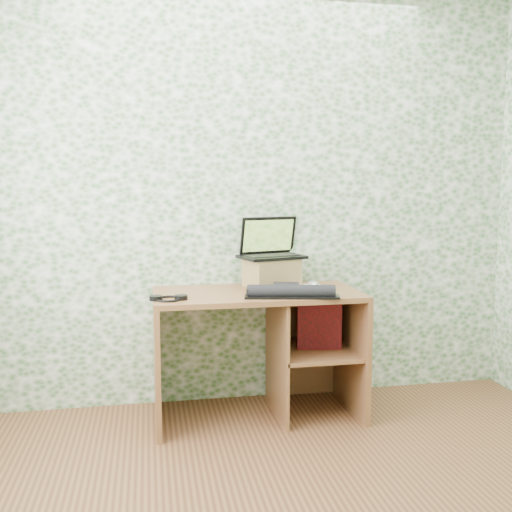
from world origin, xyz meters
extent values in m
plane|color=white|center=(0.00, 1.75, 1.30)|extent=(3.50, 0.00, 3.50)
cube|color=brown|center=(0.00, 1.44, 0.73)|extent=(1.20, 0.60, 0.03)
cube|color=brown|center=(-0.58, 1.44, 0.36)|extent=(0.03, 0.60, 0.72)
cube|color=brown|center=(0.58, 1.44, 0.36)|extent=(0.03, 0.60, 0.72)
cube|color=brown|center=(0.12, 1.44, 0.36)|extent=(0.02, 0.56, 0.72)
cube|color=brown|center=(0.35, 1.44, 0.38)|extent=(0.46, 0.56, 0.02)
cube|color=brown|center=(0.36, 1.73, 0.36)|extent=(0.48, 0.02, 0.72)
cube|color=olive|center=(0.12, 1.58, 0.84)|extent=(0.35, 0.31, 0.18)
cube|color=black|center=(0.12, 1.58, 0.93)|extent=(0.43, 0.34, 0.02)
cube|color=black|center=(0.12, 1.58, 0.95)|extent=(0.35, 0.22, 0.00)
cube|color=black|center=(0.12, 1.69, 1.06)|extent=(0.37, 0.16, 0.23)
cube|color=#285518|center=(0.12, 1.68, 1.06)|extent=(0.33, 0.13, 0.20)
cube|color=black|center=(0.15, 1.34, 0.77)|extent=(0.48, 0.25, 0.04)
cube|color=black|center=(0.15, 1.34, 0.78)|extent=(0.17, 0.17, 0.06)
cylinder|color=black|center=(0.15, 1.22, 0.79)|extent=(0.48, 0.16, 0.07)
cube|color=black|center=(0.15, 1.22, 0.76)|extent=(0.53, 0.20, 0.01)
torus|color=black|center=(-0.52, 1.28, 0.76)|extent=(0.15, 0.15, 0.01)
cylinder|color=black|center=(-0.59, 1.29, 0.76)|extent=(0.07, 0.07, 0.03)
cylinder|color=black|center=(-0.45, 1.28, 0.76)|extent=(0.07, 0.07, 0.03)
cube|color=white|center=(0.33, 1.44, 0.76)|extent=(0.22, 0.30, 0.01)
ellipsoid|color=silver|center=(0.33, 1.41, 0.78)|extent=(0.06, 0.10, 0.03)
cylinder|color=black|center=(0.38, 1.52, 0.77)|extent=(0.04, 0.13, 0.01)
cube|color=maroon|center=(0.38, 1.44, 0.55)|extent=(0.27, 0.13, 0.32)
camera|label=1|loc=(-0.62, -1.78, 1.36)|focal=40.00mm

